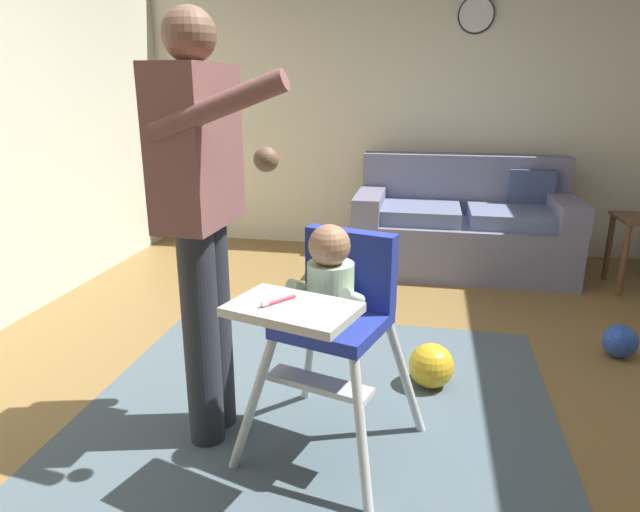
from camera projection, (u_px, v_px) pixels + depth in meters
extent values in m
cube|color=olive|center=(347.00, 424.00, 2.47)|extent=(5.89, 7.09, 0.10)
cube|color=beige|center=(397.00, 97.00, 4.68)|extent=(5.09, 0.06, 2.59)
cube|color=#4B5C66|center=(312.00, 429.00, 2.34)|extent=(2.07, 2.29, 0.01)
cube|color=slate|center=(461.00, 245.00, 4.35)|extent=(1.62, 0.84, 0.40)
cube|color=slate|center=(463.00, 183.00, 4.53)|extent=(1.62, 0.22, 0.46)
cube|color=slate|center=(371.00, 203.00, 4.39)|extent=(0.20, 0.84, 0.20)
cube|color=slate|center=(564.00, 211.00, 4.13)|extent=(0.20, 0.84, 0.20)
cube|color=slate|center=(420.00, 212.00, 4.29)|extent=(0.60, 0.60, 0.11)
cube|color=slate|center=(510.00, 216.00, 4.17)|extent=(0.60, 0.60, 0.11)
cube|color=#3D4C75|center=(531.00, 192.00, 4.33)|extent=(0.34, 0.11, 0.34)
cylinder|color=silver|center=(253.00, 404.00, 2.07)|extent=(0.20, 0.13, 0.52)
cylinder|color=silver|center=(362.00, 437.00, 1.87)|extent=(0.13, 0.20, 0.52)
cylinder|color=silver|center=(310.00, 355.00, 2.44)|extent=(0.13, 0.20, 0.52)
cylinder|color=silver|center=(405.00, 379.00, 2.24)|extent=(0.20, 0.13, 0.52)
cube|color=#243399|center=(333.00, 324.00, 2.07)|extent=(0.45, 0.45, 0.05)
cube|color=#243399|center=(350.00, 268.00, 2.15)|extent=(0.36, 0.17, 0.30)
cube|color=silver|center=(293.00, 310.00, 1.78)|extent=(0.46, 0.36, 0.03)
cube|color=silver|center=(319.00, 384.00, 2.04)|extent=(0.41, 0.21, 0.02)
cylinder|color=#B5D4B0|center=(330.00, 292.00, 2.02)|extent=(0.21, 0.21, 0.22)
sphere|color=#997051|center=(329.00, 245.00, 1.96)|extent=(0.15, 0.15, 0.15)
cylinder|color=#B5D4B0|center=(300.00, 288.00, 2.03)|extent=(0.08, 0.15, 0.10)
cylinder|color=#B5D4B0|center=(352.00, 297.00, 1.93)|extent=(0.08, 0.15, 0.10)
cylinder|color=#CC384C|center=(279.00, 301.00, 1.79)|extent=(0.09, 0.11, 0.01)
cube|color=white|center=(264.00, 303.00, 1.75)|extent=(0.02, 0.03, 0.02)
cylinder|color=#292C34|center=(202.00, 339.00, 2.16)|extent=(0.14, 0.14, 0.89)
cylinder|color=#292C34|center=(214.00, 327.00, 2.27)|extent=(0.14, 0.14, 0.89)
cube|color=brown|center=(196.00, 147.00, 2.00)|extent=(0.22, 0.41, 0.57)
sphere|color=brown|center=(189.00, 34.00, 1.89)|extent=(0.19, 0.19, 0.19)
cylinder|color=brown|center=(217.00, 107.00, 1.75)|extent=(0.48, 0.09, 0.23)
sphere|color=brown|center=(266.00, 159.00, 1.76)|extent=(0.08, 0.08, 0.08)
cylinder|color=brown|center=(223.00, 141.00, 2.22)|extent=(0.07, 0.07, 0.52)
sphere|color=gold|center=(431.00, 366.00, 2.66)|extent=(0.22, 0.22, 0.22)
sphere|color=#284CB7|center=(620.00, 341.00, 2.95)|extent=(0.18, 0.18, 0.18)
cylinder|color=brown|center=(624.00, 261.00, 3.78)|extent=(0.04, 0.04, 0.50)
cylinder|color=brown|center=(609.00, 247.00, 4.10)|extent=(0.04, 0.04, 0.50)
cylinder|color=white|center=(476.00, 15.00, 4.34)|extent=(0.26, 0.03, 0.26)
cylinder|color=black|center=(476.00, 15.00, 4.36)|extent=(0.28, 0.02, 0.28)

